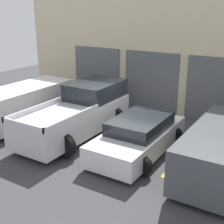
{
  "coord_description": "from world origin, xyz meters",
  "views": [
    {
      "loc": [
        5.78,
        -10.14,
        4.85
      ],
      "look_at": [
        0.0,
        -0.81,
        1.1
      ],
      "focal_mm": 50.0,
      "sensor_mm": 36.0,
      "label": 1
    }
  ],
  "objects_px": {
    "sedan_side": "(24,104)",
    "van_right": "(222,150)",
    "pickup_truck": "(79,113)",
    "sedan_white": "(139,136)"
  },
  "relations": [
    {
      "from": "sedan_side",
      "to": "van_right",
      "type": "height_order",
      "value": "sedan_side"
    },
    {
      "from": "pickup_truck",
      "to": "sedan_side",
      "type": "relative_size",
      "value": 1.14
    },
    {
      "from": "pickup_truck",
      "to": "sedan_white",
      "type": "distance_m",
      "value": 2.79
    },
    {
      "from": "pickup_truck",
      "to": "van_right",
      "type": "height_order",
      "value": "pickup_truck"
    },
    {
      "from": "pickup_truck",
      "to": "van_right",
      "type": "xyz_separation_m",
      "value": [
        5.52,
        -0.28,
        -0.08
      ]
    },
    {
      "from": "sedan_white",
      "to": "van_right",
      "type": "height_order",
      "value": "van_right"
    },
    {
      "from": "sedan_side",
      "to": "van_right",
      "type": "bearing_deg",
      "value": 0.0
    },
    {
      "from": "sedan_white",
      "to": "pickup_truck",
      "type": "bearing_deg",
      "value": 174.52
    },
    {
      "from": "van_right",
      "to": "pickup_truck",
      "type": "bearing_deg",
      "value": 177.06
    },
    {
      "from": "sedan_side",
      "to": "van_right",
      "type": "xyz_separation_m",
      "value": [
        8.28,
        0.0,
        -0.07
      ]
    }
  ]
}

